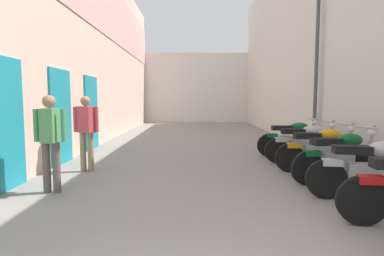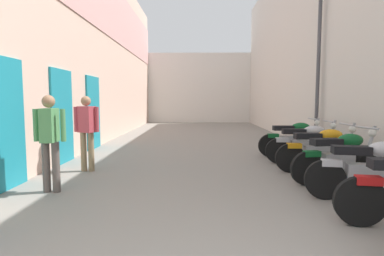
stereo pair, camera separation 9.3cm
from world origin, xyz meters
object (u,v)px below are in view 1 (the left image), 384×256
motorcycle_fourth (340,156)px  motorcycle_seventh (292,138)px  motorcycle_fifth (321,148)px  pedestrian_further_down (86,128)px  street_lamp (313,57)px  motorcycle_sixth (305,142)px  motorcycle_third (372,168)px  pedestrian_mid_alley (50,136)px

motorcycle_fourth → motorcycle_seventh: bearing=90.0°
motorcycle_fifth → pedestrian_further_down: bearing=178.9°
motorcycle_seventh → motorcycle_fifth: bearing=-90.0°
street_lamp → motorcycle_sixth: bearing=-114.9°
motorcycle_third → pedestrian_further_down: bearing=158.4°
motorcycle_fifth → street_lamp: street_lamp is taller
pedestrian_mid_alley → street_lamp: 7.00m
motorcycle_third → street_lamp: (0.70, 4.22, 2.17)m
motorcycle_fifth → pedestrian_mid_alley: bearing=-164.0°
motorcycle_sixth → pedestrian_mid_alley: 5.44m
motorcycle_fourth → street_lamp: 3.97m
motorcycle_third → pedestrian_further_down: (-4.84, 1.91, 0.42)m
motorcycle_sixth → motorcycle_seventh: same height
motorcycle_sixth → motorcycle_fifth: bearing=-90.0°
motorcycle_fourth → motorcycle_sixth: (0.00, 1.75, 0.00)m
motorcycle_fifth → motorcycle_third: bearing=-90.0°
motorcycle_seventh → pedestrian_mid_alley: (-4.91, -3.21, 0.42)m
motorcycle_fifth → pedestrian_further_down: (-4.84, 0.09, 0.42)m
motorcycle_third → motorcycle_fourth: size_ratio=1.00×
pedestrian_further_down → motorcycle_sixth: bearing=9.4°
motorcycle_fourth → motorcycle_fifth: bearing=90.0°
motorcycle_sixth → pedestrian_mid_alley: (-4.91, -2.30, 0.42)m
motorcycle_fourth → pedestrian_mid_alley: size_ratio=1.17×
motorcycle_seventh → pedestrian_mid_alley: pedestrian_mid_alley is taller
motorcycle_third → motorcycle_fifth: 1.82m
motorcycle_seventh → pedestrian_further_down: bearing=-160.5°
motorcycle_fifth → motorcycle_seventh: same height
motorcycle_seventh → street_lamp: street_lamp is taller
motorcycle_fourth → motorcycle_seventh: 2.66m
motorcycle_seventh → pedestrian_mid_alley: bearing=-146.8°
motorcycle_fifth → street_lamp: bearing=73.8°
motorcycle_sixth → street_lamp: size_ratio=0.41×
motorcycle_sixth → street_lamp: street_lamp is taller
motorcycle_sixth → motorcycle_fourth: bearing=-90.0°
motorcycle_fourth → pedestrian_further_down: 4.95m
motorcycle_sixth → pedestrian_mid_alley: size_ratio=1.18×
motorcycle_sixth → pedestrian_further_down: 4.93m
street_lamp → motorcycle_fourth: bearing=-102.1°
motorcycle_fifth → motorcycle_sixth: 0.89m
pedestrian_mid_alley → pedestrian_further_down: (0.07, 1.50, 0.00)m
motorcycle_third → motorcycle_fourth: bearing=90.0°
pedestrian_mid_alley → street_lamp: (5.61, 3.80, 1.76)m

